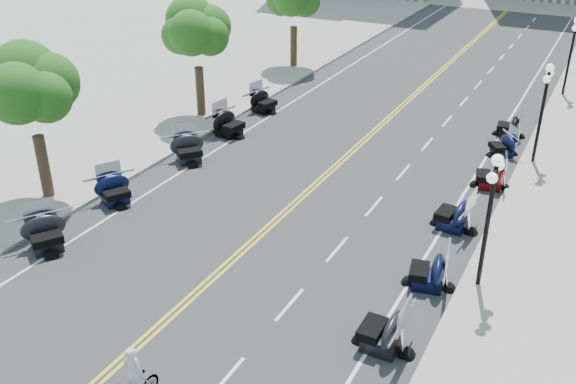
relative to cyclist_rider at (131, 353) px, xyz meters
The scene contains 41 objects.
ground 6.47m from the cyclist_rider, 105.17° to the left, with size 160.00×160.00×0.00m, color gray.
road 16.18m from the cyclist_rider, 95.80° to the left, with size 16.00×90.00×0.01m, color #333335.
centerline_yellow_a 16.19m from the cyclist_rider, 96.22° to the left, with size 0.12×90.00×0.00m, color yellow.
centerline_yellow_b 16.16m from the cyclist_rider, 95.37° to the left, with size 0.12×90.00×0.00m, color yellow.
edge_line_north 16.79m from the cyclist_rider, 73.37° to the left, with size 0.12×90.00×0.00m, color white.
edge_line_south 17.98m from the cyclist_rider, 116.65° to the left, with size 0.12×90.00×0.00m, color white.
lane_dash_5 3.13m from the cyclist_rider, 51.58° to the left, with size 0.12×2.00×0.00m, color white.
lane_dash_6 6.46m from the cyclist_rider, 75.25° to the left, with size 0.12×2.00×0.00m, color white.
lane_dash_7 10.28m from the cyclist_rider, 81.03° to the left, with size 0.12×2.00×0.00m, color white.
lane_dash_8 14.20m from the cyclist_rider, 83.57° to the left, with size 0.12×2.00×0.00m, color white.
lane_dash_9 18.15m from the cyclist_rider, 84.99° to the left, with size 0.12×2.00×0.00m, color white.
lane_dash_10 22.12m from the cyclist_rider, 85.90° to the left, with size 0.12×2.00×0.00m, color white.
lane_dash_11 26.10m from the cyclist_rider, 86.53° to the left, with size 0.12×2.00×0.00m, color white.
lane_dash_12 30.09m from the cyclist_rider, 86.99° to the left, with size 0.12×2.00×0.00m, color white.
lane_dash_13 34.07m from the cyclist_rider, 87.34° to the left, with size 0.12×2.00×0.00m, color white.
lane_dash_14 38.06m from the cyclist_rider, 87.62° to the left, with size 0.12×2.00×0.00m, color white.
lane_dash_15 42.06m from the cyclist_rider, 87.85° to the left, with size 0.12×2.00×0.00m, color white.
lane_dash_16 46.05m from the cyclist_rider, 88.04° to the left, with size 0.12×2.00×0.00m, color white.
lane_dash_17 50.05m from the cyclist_rider, 88.19° to the left, with size 0.12×2.00×0.00m, color white.
lane_dash_18 54.04m from the cyclist_rider, 88.33° to the left, with size 0.12×2.00×0.00m, color white.
lane_dash_19 58.04m from the cyclist_rider, 88.44° to the left, with size 0.12×2.00×0.00m, color white.
sidewalk_north 18.37m from the cyclist_rider, 60.96° to the left, with size 5.00×90.00×0.15m, color #9E9991.
sidewalk_south 20.14m from the cyclist_rider, 127.17° to the left, with size 5.00×90.00×0.15m, color #9E9991.
street_lamp_2 12.21m from the cyclist_rider, 55.06° to the left, with size 0.50×1.20×4.90m, color black, non-canonical shape.
street_lamp_3 23.08m from the cyclist_rider, 72.40° to the left, with size 0.50×1.20×4.90m, color black, non-canonical shape.
street_lamp_4 34.70m from the cyclist_rider, 78.40° to the left, with size 0.50×1.20×4.90m, color black, non-canonical shape.
tree_2 14.40m from the cyclist_rider, 145.50° to the left, with size 4.80×4.80×9.20m, color #235619, non-canonical shape.
tree_3 23.30m from the cyclist_rider, 120.18° to the left, with size 4.80×4.80×9.20m, color #235619, non-canonical shape.
tree_4 34.16m from the cyclist_rider, 109.97° to the left, with size 4.80×4.80×9.20m, color #235619, non-canonical shape.
motorcycle_n_5 7.49m from the cyclist_rider, 46.54° to the left, with size 2.14×2.14×1.50m, color black, non-canonical shape.
motorcycle_n_6 10.73m from the cyclist_rider, 59.70° to the left, with size 2.03×2.03×1.42m, color black, non-canonical shape.
motorcycle_n_7 14.66m from the cyclist_rider, 69.54° to the left, with size 2.12×2.12×1.48m, color black, non-canonical shape.
motorcycle_n_8 19.12m from the cyclist_rider, 72.87° to the left, with size 1.97×1.97×1.38m, color #590A0C, non-canonical shape.
motorcycle_n_9 22.97m from the cyclist_rider, 76.41° to the left, with size 1.79×1.79×1.25m, color black, non-canonical shape.
motorcycle_n_10 25.79m from the cyclist_rider, 78.45° to the left, with size 1.88×1.88×1.31m, color black, non-canonical shape.
motorcycle_s_5 9.76m from the cyclist_rider, 150.23° to the left, with size 2.15×2.15×1.51m, color black, non-canonical shape.
motorcycle_s_6 12.54m from the cyclist_rider, 133.86° to the left, with size 2.01×2.01×1.41m, color black, non-canonical shape.
motorcycle_s_7 16.56m from the cyclist_rider, 120.66° to the left, with size 2.17×2.17×1.52m, color black, non-canonical shape.
motorcycle_s_8 20.03m from the cyclist_rider, 115.14° to the left, with size 2.22×2.22×1.55m, color black, non-canonical shape.
motorcycle_s_9 24.09m from the cyclist_rider, 111.35° to the left, with size 2.07×2.07×1.45m, color black, non-canonical shape.
cyclist_rider is the anchor object (origin of this frame).
Camera 1 is at (11.35, -15.68, 13.20)m, focal length 40.00 mm.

